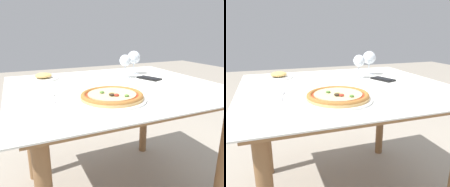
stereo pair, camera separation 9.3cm
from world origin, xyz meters
The scene contains 7 objects.
dining_table centered at (0.00, 0.00, 0.63)m, with size 1.12×0.99×0.72m.
pizza_plate centered at (-0.13, -0.24, 0.73)m, with size 0.30×0.30×0.04m.
fork centered at (-0.35, -0.09, 0.72)m, with size 0.04×0.17×0.00m.
wine_glass_far_left centered at (0.26, 0.25, 0.83)m, with size 0.09×0.09×0.16m.
wine_glass_far_right centered at (0.14, 0.15, 0.82)m, with size 0.07×0.07×0.15m.
cell_phone centered at (0.26, 0.06, 0.72)m, with size 0.12×0.16×0.01m.
side_plate centered at (-0.34, 0.32, 0.73)m, with size 0.17×0.17×0.04m.
Camera 2 is at (-0.41, -1.09, 1.01)m, focal length 35.00 mm.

